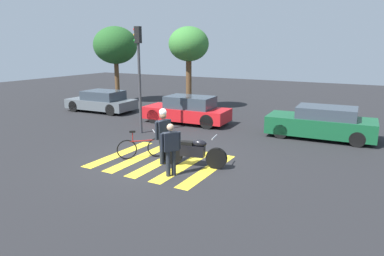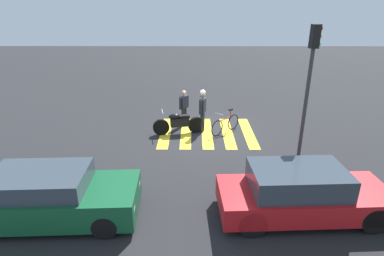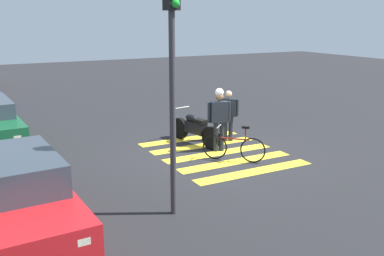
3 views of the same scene
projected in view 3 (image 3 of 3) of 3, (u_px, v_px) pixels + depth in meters
ground_plane at (218, 153)px, 12.81m from camera, size 60.00×60.00×0.00m
police_motorcycle at (195, 129)px, 13.68m from camera, size 2.19×0.72×1.06m
leaning_bicycle at (234, 147)px, 12.04m from camera, size 1.29×1.26×1.01m
officer_on_foot at (219, 115)px, 12.77m from camera, size 0.32×0.68×1.88m
officer_by_motorcycle at (228, 113)px, 13.91m from camera, size 0.43×0.56×1.63m
crosswalk_stripes at (218, 153)px, 12.81m from camera, size 4.05×3.46×0.01m
car_red_convertible at (18, 194)px, 8.13m from camera, size 4.46×1.89×1.39m
traffic_light_pole at (173, 59)px, 8.10m from camera, size 0.34×0.27×4.67m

